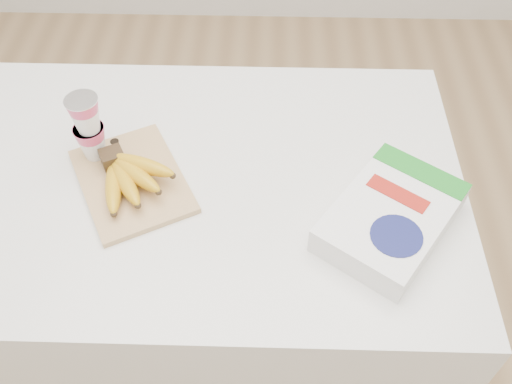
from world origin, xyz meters
TOP-DOWN VIEW (x-y plane):
  - table at (0.00, 0.00)m, footprint 1.17×0.78m
  - cutting_board at (-0.13, -0.02)m, footprint 0.31×0.35m
  - bananas at (-0.13, -0.03)m, footprint 0.18×0.19m
  - yogurt_stack at (-0.22, 0.05)m, footprint 0.07×0.07m
  - cereal_box at (0.41, -0.12)m, footprint 0.33×0.35m

SIDE VIEW (x-z plane):
  - table at x=0.00m, z-range 0.00..0.88m
  - cutting_board at x=-0.13m, z-range 0.88..0.89m
  - cereal_box at x=0.41m, z-range 0.88..0.94m
  - bananas at x=-0.13m, z-range 0.89..0.95m
  - yogurt_stack at x=-0.22m, z-range 0.90..1.06m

